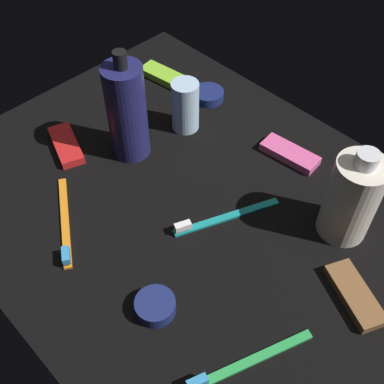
{
  "coord_description": "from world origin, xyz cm",
  "views": [
    {
      "loc": [
        -35.51,
        34.87,
        60.68
      ],
      "look_at": [
        0.0,
        0.0,
        3.0
      ],
      "focal_mm": 44.93,
      "sensor_mm": 36.0,
      "label": 1
    }
  ],
  "objects_px": {
    "cream_tin_right": "(155,306)",
    "bodywash_bottle": "(352,198)",
    "snack_bar_pink": "(290,154)",
    "snack_bar_red": "(66,145)",
    "toothbrush_teal": "(221,218)",
    "toothbrush_orange": "(65,225)",
    "snack_bar_brown": "(355,295)",
    "snack_bar_lime": "(164,76)",
    "toothbrush_green": "(243,364)",
    "deodorant_stick": "(185,106)",
    "cream_tin_left": "(208,95)",
    "lotion_bottle": "(127,112)"
  },
  "relations": [
    {
      "from": "cream_tin_right",
      "to": "bodywash_bottle",
      "type": "bearing_deg",
      "value": -108.17
    },
    {
      "from": "snack_bar_pink",
      "to": "snack_bar_red",
      "type": "relative_size",
      "value": 1.0
    },
    {
      "from": "toothbrush_teal",
      "to": "toothbrush_orange",
      "type": "height_order",
      "value": "same"
    },
    {
      "from": "bodywash_bottle",
      "to": "snack_bar_red",
      "type": "distance_m",
      "value": 0.5
    },
    {
      "from": "snack_bar_pink",
      "to": "cream_tin_right",
      "type": "relative_size",
      "value": 1.84
    },
    {
      "from": "snack_bar_red",
      "to": "cream_tin_right",
      "type": "relative_size",
      "value": 1.84
    },
    {
      "from": "toothbrush_teal",
      "to": "snack_bar_brown",
      "type": "relative_size",
      "value": 1.64
    },
    {
      "from": "toothbrush_teal",
      "to": "snack_bar_lime",
      "type": "height_order",
      "value": "toothbrush_teal"
    },
    {
      "from": "toothbrush_orange",
      "to": "snack_bar_pink",
      "type": "height_order",
      "value": "toothbrush_orange"
    },
    {
      "from": "cream_tin_right",
      "to": "toothbrush_green",
      "type": "bearing_deg",
      "value": -168.5
    },
    {
      "from": "deodorant_stick",
      "to": "cream_tin_right",
      "type": "height_order",
      "value": "deodorant_stick"
    },
    {
      "from": "toothbrush_teal",
      "to": "cream_tin_left",
      "type": "relative_size",
      "value": 2.75
    },
    {
      "from": "toothbrush_green",
      "to": "cream_tin_left",
      "type": "height_order",
      "value": "toothbrush_green"
    },
    {
      "from": "toothbrush_orange",
      "to": "cream_tin_right",
      "type": "xyz_separation_m",
      "value": [
        -0.21,
        -0.01,
        0.0
      ]
    },
    {
      "from": "deodorant_stick",
      "to": "cream_tin_right",
      "type": "relative_size",
      "value": 1.74
    },
    {
      "from": "snack_bar_lime",
      "to": "cream_tin_left",
      "type": "distance_m",
      "value": 0.11
    },
    {
      "from": "snack_bar_lime",
      "to": "toothbrush_teal",
      "type": "bearing_deg",
      "value": 143.34
    },
    {
      "from": "deodorant_stick",
      "to": "cream_tin_left",
      "type": "distance_m",
      "value": 0.1
    },
    {
      "from": "toothbrush_teal",
      "to": "snack_bar_pink",
      "type": "bearing_deg",
      "value": -86.54
    },
    {
      "from": "deodorant_stick",
      "to": "lotion_bottle",
      "type": "bearing_deg",
      "value": 79.22
    },
    {
      "from": "bodywash_bottle",
      "to": "toothbrush_orange",
      "type": "distance_m",
      "value": 0.44
    },
    {
      "from": "lotion_bottle",
      "to": "deodorant_stick",
      "type": "distance_m",
      "value": 0.12
    },
    {
      "from": "bodywash_bottle",
      "to": "toothbrush_green",
      "type": "distance_m",
      "value": 0.28
    },
    {
      "from": "snack_bar_red",
      "to": "cream_tin_right",
      "type": "bearing_deg",
      "value": -176.17
    },
    {
      "from": "bodywash_bottle",
      "to": "cream_tin_left",
      "type": "distance_m",
      "value": 0.39
    },
    {
      "from": "lotion_bottle",
      "to": "toothbrush_orange",
      "type": "distance_m",
      "value": 0.21
    },
    {
      "from": "snack_bar_brown",
      "to": "snack_bar_red",
      "type": "relative_size",
      "value": 1.0
    },
    {
      "from": "deodorant_stick",
      "to": "cream_tin_left",
      "type": "bearing_deg",
      "value": -72.5
    },
    {
      "from": "deodorant_stick",
      "to": "bodywash_bottle",
      "type": "bearing_deg",
      "value": -178.77
    },
    {
      "from": "lotion_bottle",
      "to": "toothbrush_green",
      "type": "distance_m",
      "value": 0.44
    },
    {
      "from": "lotion_bottle",
      "to": "bodywash_bottle",
      "type": "height_order",
      "value": "lotion_bottle"
    },
    {
      "from": "deodorant_stick",
      "to": "toothbrush_green",
      "type": "bearing_deg",
      "value": 145.07
    },
    {
      "from": "deodorant_stick",
      "to": "snack_bar_brown",
      "type": "height_order",
      "value": "deodorant_stick"
    },
    {
      "from": "snack_bar_pink",
      "to": "snack_bar_brown",
      "type": "bearing_deg",
      "value": 140.52
    },
    {
      "from": "toothbrush_orange",
      "to": "snack_bar_pink",
      "type": "xyz_separation_m",
      "value": [
        -0.15,
        -0.37,
        0.0
      ]
    },
    {
      "from": "bodywash_bottle",
      "to": "snack_bar_lime",
      "type": "xyz_separation_m",
      "value": [
        0.48,
        -0.06,
        -0.07
      ]
    },
    {
      "from": "toothbrush_orange",
      "to": "snack_bar_brown",
      "type": "bearing_deg",
      "value": -150.55
    },
    {
      "from": "toothbrush_orange",
      "to": "cream_tin_left",
      "type": "bearing_deg",
      "value": -80.21
    },
    {
      "from": "toothbrush_green",
      "to": "toothbrush_teal",
      "type": "bearing_deg",
      "value": -39.77
    },
    {
      "from": "lotion_bottle",
      "to": "cream_tin_right",
      "type": "bearing_deg",
      "value": 146.07
    },
    {
      "from": "deodorant_stick",
      "to": "toothbrush_teal",
      "type": "xyz_separation_m",
      "value": [
        -0.2,
        0.12,
        -0.04
      ]
    },
    {
      "from": "snack_bar_pink",
      "to": "snack_bar_lime",
      "type": "distance_m",
      "value": 0.33
    },
    {
      "from": "bodywash_bottle",
      "to": "cream_tin_left",
      "type": "bearing_deg",
      "value": -12.66
    },
    {
      "from": "deodorant_stick",
      "to": "toothbrush_teal",
      "type": "distance_m",
      "value": 0.23
    },
    {
      "from": "bodywash_bottle",
      "to": "snack_bar_lime",
      "type": "relative_size",
      "value": 1.58
    },
    {
      "from": "snack_bar_pink",
      "to": "snack_bar_red",
      "type": "xyz_separation_m",
      "value": [
        0.3,
        0.27,
        0.0
      ]
    },
    {
      "from": "snack_bar_pink",
      "to": "cream_tin_right",
      "type": "height_order",
      "value": "cream_tin_right"
    },
    {
      "from": "lotion_bottle",
      "to": "deodorant_stick",
      "type": "xyz_separation_m",
      "value": [
        -0.02,
        -0.11,
        -0.04
      ]
    },
    {
      "from": "bodywash_bottle",
      "to": "snack_bar_lime",
      "type": "bearing_deg",
      "value": -7.67
    },
    {
      "from": "lotion_bottle",
      "to": "snack_bar_brown",
      "type": "relative_size",
      "value": 1.96
    }
  ]
}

